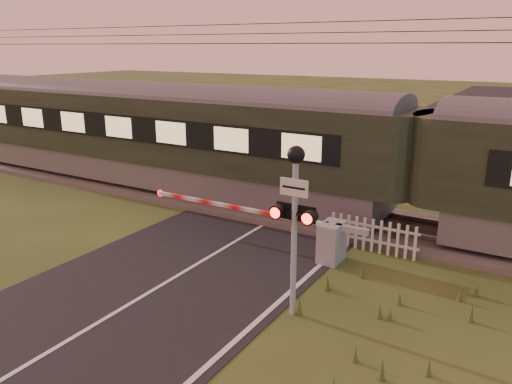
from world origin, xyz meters
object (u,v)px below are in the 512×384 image
Objects in this scene: crossing_signal at (295,202)px; train at (420,163)px; boom_gate at (320,237)px; picket_fence at (372,236)px.

train is at bearing 80.21° from crossing_signal.
picket_fence is (1.06, 1.14, -0.12)m from boom_gate.
crossing_signal reaches higher than boom_gate.
boom_gate is (-1.71, -3.04, -1.59)m from train.
crossing_signal is (-1.03, -5.95, 0.29)m from train.
crossing_signal reaches higher than picket_fence.
train reaches higher than crossing_signal.
picket_fence is at bearing 47.28° from boom_gate.
boom_gate is 2.71× the size of picket_fence.
picket_fence is (0.37, 4.06, -2.00)m from crossing_signal.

